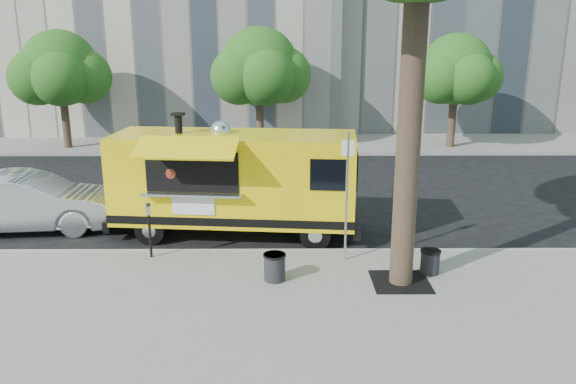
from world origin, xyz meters
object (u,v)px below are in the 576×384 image
(far_tree_b, at_px, (259,67))
(sedan, at_px, (27,202))
(trash_bin_right, at_px, (275,266))
(sign_post, at_px, (347,189))
(trash_bin_left, at_px, (430,261))
(far_tree_a, at_px, (60,68))
(parking_meter, at_px, (149,223))
(food_truck, at_px, (234,180))
(far_tree_c, at_px, (456,69))

(far_tree_b, bearing_deg, sedan, -116.75)
(far_tree_b, relative_size, trash_bin_right, 9.35)
(sign_post, distance_m, trash_bin_left, 2.40)
(far_tree_a, distance_m, far_tree_b, 9.01)
(sedan, bearing_deg, far_tree_a, 9.82)
(sign_post, height_order, trash_bin_right, sign_post)
(far_tree_a, height_order, parking_meter, far_tree_a)
(far_tree_b, height_order, food_truck, far_tree_b)
(sedan, height_order, trash_bin_left, sedan)
(trash_bin_left, bearing_deg, far_tree_c, 72.41)
(sign_post, xyz_separation_m, parking_meter, (-4.55, 0.20, -0.87))
(parking_meter, bearing_deg, far_tree_a, 117.15)
(sedan, xyz_separation_m, trash_bin_left, (10.22, -3.35, -0.36))
(parking_meter, height_order, trash_bin_right, parking_meter)
(food_truck, bearing_deg, trash_bin_right, -65.58)
(far_tree_b, distance_m, far_tree_c, 9.01)
(sedan, bearing_deg, sign_post, -112.50)
(far_tree_c, distance_m, sign_post, 15.48)
(far_tree_a, relative_size, far_tree_c, 1.03)
(far_tree_c, xyz_separation_m, trash_bin_left, (-4.67, -14.74, -3.28))
(sign_post, relative_size, parking_meter, 2.25)
(far_tree_a, xyz_separation_m, trash_bin_left, (13.33, -14.64, -3.34))
(trash_bin_right, bearing_deg, far_tree_a, 123.56)
(far_tree_a, xyz_separation_m, food_truck, (8.81, -11.73, -2.25))
(far_tree_c, xyz_separation_m, sign_post, (-6.45, -13.95, -1.87))
(far_tree_b, height_order, parking_meter, far_tree_b)
(far_tree_c, bearing_deg, far_tree_b, 178.09)
(sign_post, bearing_deg, sedan, 163.10)
(far_tree_c, xyz_separation_m, parking_meter, (-11.00, -13.75, -2.74))
(far_tree_c, distance_m, trash_bin_right, 17.40)
(sign_post, bearing_deg, far_tree_b, 100.15)
(far_tree_b, height_order, sedan, far_tree_b)
(far_tree_c, bearing_deg, sedan, -142.59)
(far_tree_c, relative_size, sedan, 1.07)
(sign_post, xyz_separation_m, sedan, (-8.44, 2.56, -1.05))
(parking_meter, xyz_separation_m, trash_bin_right, (2.93, -1.32, -0.52))
(sedan, bearing_deg, far_tree_b, -32.34)
(sign_post, xyz_separation_m, food_truck, (-2.74, 2.12, -0.32))
(far_tree_a, relative_size, trash_bin_left, 9.98)
(food_truck, relative_size, sedan, 1.39)
(far_tree_b, distance_m, food_truck, 12.35)
(far_tree_c, distance_m, food_truck, 15.14)
(far_tree_c, xyz_separation_m, sedan, (-14.89, -11.39, -2.92))
(parking_meter, xyz_separation_m, food_truck, (1.81, 1.92, 0.55))
(food_truck, height_order, trash_bin_left, food_truck)
(food_truck, bearing_deg, far_tree_c, 57.53)
(far_tree_a, bearing_deg, far_tree_c, 0.32)
(far_tree_a, height_order, far_tree_c, far_tree_a)
(sign_post, height_order, trash_bin_left, sign_post)
(far_tree_a, height_order, sedan, far_tree_a)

